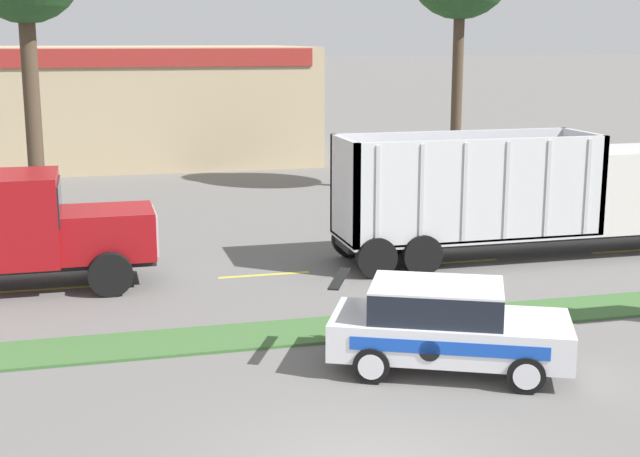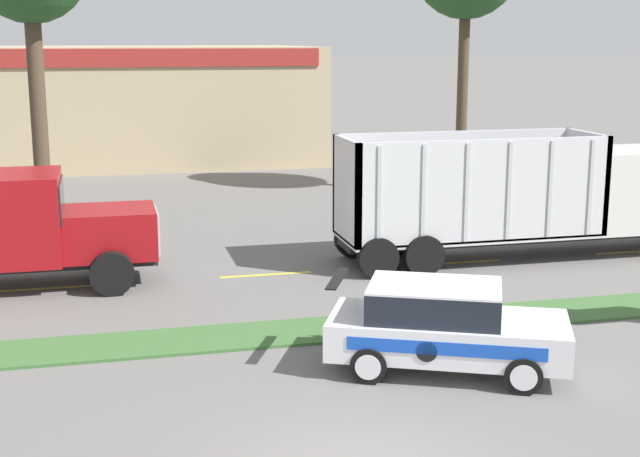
# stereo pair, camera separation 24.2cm
# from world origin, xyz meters

# --- Properties ---
(grass_verge) EXTENTS (120.00, 1.61, 0.06)m
(grass_verge) POSITION_xyz_m (0.00, 6.32, 0.03)
(grass_verge) COLOR #3D6633
(grass_verge) RESTS_ON ground_plane
(centre_line_3) EXTENTS (2.40, 0.14, 0.01)m
(centre_line_3) POSITION_xyz_m (-4.76, 11.12, 0.00)
(centre_line_3) COLOR yellow
(centre_line_3) RESTS_ON ground_plane
(centre_line_4) EXTENTS (2.40, 0.14, 0.01)m
(centre_line_4) POSITION_xyz_m (0.64, 11.12, 0.00)
(centre_line_4) COLOR yellow
(centre_line_4) RESTS_ON ground_plane
(centre_line_5) EXTENTS (2.40, 0.14, 0.01)m
(centre_line_5) POSITION_xyz_m (6.04, 11.12, 0.00)
(centre_line_5) COLOR yellow
(centre_line_5) RESTS_ON ground_plane
(centre_line_6) EXTENTS (2.40, 0.14, 0.01)m
(centre_line_6) POSITION_xyz_m (11.44, 11.12, 0.00)
(centre_line_6) COLOR yellow
(centre_line_6) RESTS_ON ground_plane
(dump_truck_trail) EXTENTS (12.86, 2.61, 3.49)m
(dump_truck_trail) POSITION_xyz_m (10.19, 11.28, 1.61)
(dump_truck_trail) COLOR black
(dump_truck_trail) RESTS_ON ground_plane
(rally_car) EXTENTS (4.74, 3.52, 1.67)m
(rally_car) POSITION_xyz_m (2.62, 3.63, 0.85)
(rally_car) COLOR white
(rally_car) RESTS_ON ground_plane
(traffic_cone) EXTENTS (0.45, 0.45, 0.65)m
(traffic_cone) POSITION_xyz_m (1.05, 5.62, 0.32)
(traffic_cone) COLOR black
(traffic_cone) RESTS_ON ground_plane
(store_building_backdrop) EXTENTS (24.37, 12.10, 5.65)m
(store_building_backdrop) POSITION_xyz_m (-4.98, 35.78, 2.83)
(store_building_backdrop) COLOR tan
(store_building_backdrop) RESTS_ON ground_plane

